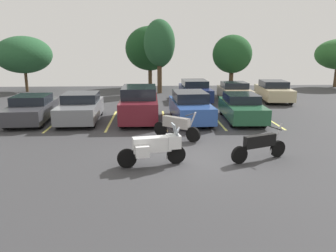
# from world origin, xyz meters

# --- Properties ---
(ground) EXTENTS (44.00, 44.00, 0.10)m
(ground) POSITION_xyz_m (0.00, 0.00, -0.05)
(ground) COLOR #38383A
(motorcycle_touring) EXTENTS (2.30, 0.98, 1.41)m
(motorcycle_touring) POSITION_xyz_m (-1.35, -0.72, 0.66)
(motorcycle_touring) COLOR black
(motorcycle_touring) RESTS_ON ground
(motorcycle_second) EXTENTS (1.91, 1.56, 1.30)m
(motorcycle_second) POSITION_xyz_m (-0.37, 2.46, 0.58)
(motorcycle_second) COLOR black
(motorcycle_second) RESTS_ON ground
(motorcycle_third) EXTENTS (2.18, 1.01, 1.24)m
(motorcycle_third) POSITION_xyz_m (2.34, -0.38, 0.54)
(motorcycle_third) COLOR black
(motorcycle_third) RESTS_ON ground
(parking_stripes) EXTENTS (14.43, 5.06, 0.01)m
(parking_stripes) POSITION_xyz_m (-2.18, 6.23, 0.00)
(parking_stripes) COLOR #EAE066
(parking_stripes) RESTS_ON ground
(car_charcoal) EXTENTS (2.14, 4.53, 1.39)m
(car_charcoal) POSITION_xyz_m (-7.78, 6.24, 0.68)
(car_charcoal) COLOR #38383D
(car_charcoal) RESTS_ON ground
(car_grey) EXTENTS (2.06, 4.41, 1.48)m
(car_grey) POSITION_xyz_m (-5.21, 6.24, 0.71)
(car_grey) COLOR slate
(car_grey) RESTS_ON ground
(car_maroon) EXTENTS (1.93, 4.34, 1.83)m
(car_maroon) POSITION_xyz_m (-2.08, 6.10, 0.90)
(car_maroon) COLOR maroon
(car_maroon) RESTS_ON ground
(car_blue) EXTENTS (2.05, 4.69, 1.56)m
(car_blue) POSITION_xyz_m (0.64, 5.96, 0.76)
(car_blue) COLOR #2D519E
(car_blue) RESTS_ON ground
(car_green) EXTENTS (1.98, 4.52, 1.42)m
(car_green) POSITION_xyz_m (3.41, 5.96, 0.70)
(car_green) COLOR #235638
(car_green) RESTS_ON ground
(car_far_navy) EXTENTS (1.97, 4.83, 1.51)m
(car_far_navy) POSITION_xyz_m (1.75, 12.56, 0.74)
(car_far_navy) COLOR navy
(car_far_navy) RESTS_ON ground
(car_far_tan) EXTENTS (1.98, 4.28, 1.37)m
(car_far_tan) POSITION_xyz_m (4.61, 12.22, 0.67)
(car_far_tan) COLOR tan
(car_far_tan) RESTS_ON ground
(car_far_champagne) EXTENTS (2.23, 4.57, 1.47)m
(car_far_champagne) POSITION_xyz_m (7.47, 12.22, 0.73)
(car_far_champagne) COLOR #C1B289
(car_far_champagne) RESTS_ON ground
(tree_far_left) EXTENTS (4.76, 4.76, 4.76)m
(tree_far_left) POSITION_xyz_m (-12.37, 18.24, 3.19)
(tree_far_left) COLOR #4C3823
(tree_far_left) RESTS_ON ground
(tree_left) EXTENTS (3.25, 3.25, 4.83)m
(tree_left) POSITION_xyz_m (5.33, 16.42, 3.25)
(tree_left) COLOR #4C3823
(tree_left) RESTS_ON ground
(tree_right) EXTENTS (2.59, 2.59, 6.08)m
(tree_right) POSITION_xyz_m (-0.72, 16.81, 4.14)
(tree_right) COLOR #4C3823
(tree_right) RESTS_ON ground
(tree_center) EXTENTS (4.60, 4.60, 5.76)m
(tree_center) POSITION_xyz_m (-1.52, 20.72, 3.69)
(tree_center) COLOR #4C3823
(tree_center) RESTS_ON ground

